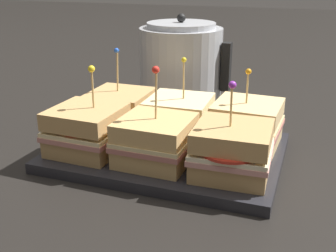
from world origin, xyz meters
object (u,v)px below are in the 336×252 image
Objects in this scene: sandwich_front_left at (87,130)px; sandwich_back_left at (120,110)px; sandwich_back_right at (247,124)px; sandwich_front_right at (232,150)px; kettle_steel at (181,65)px; sandwich_back_center at (181,117)px; sandwich_front_center at (155,140)px; serving_platter at (168,152)px.

sandwich_back_left is at bearing 88.40° from sandwich_front_left.
sandwich_back_left is 1.13× the size of sandwich_back_right.
sandwich_front_right is 1.06× the size of sandwich_back_right.
kettle_steel is at bearing 130.21° from sandwich_back_right.
sandwich_front_left is 0.17m from sandwich_back_center.
sandwich_back_center is at bearing 135.10° from sandwich_front_right.
sandwich_back_left is (0.00, 0.12, -0.00)m from sandwich_front_left.
sandwich_back_left is (-0.12, 0.12, -0.00)m from sandwich_front_center.
sandwich_front_right is at bearing -0.08° from sandwich_front_left.
sandwich_front_center is 0.12m from sandwich_back_center.
sandwich_back_left is at bearing 134.80° from sandwich_front_center.
serving_platter is 0.15m from sandwich_back_right.
sandwich_back_center is at bearing -179.50° from sandwich_back_right.
sandwich_front_center reaches higher than sandwich_front_right.
sandwich_front_right is (0.25, -0.00, 0.00)m from sandwich_front_left.
sandwich_front_right is at bearing -26.44° from sandwich_back_left.
sandwich_front_left reaches higher than sandwich_back_right.
sandwich_front_right is at bearing -0.80° from sandwich_front_center.
sandwich_front_left is 1.02× the size of sandwich_front_right.
kettle_steel reaches higher than sandwich_back_right.
sandwich_front_left is (-0.12, -0.06, 0.05)m from serving_platter.
sandwich_back_left is at bearing 179.66° from sandwich_back_center.
sandwich_front_center is at bearing -136.40° from sandwich_back_right.
serving_platter is 2.48× the size of sandwich_front_center.
sandwich_front_left is 0.36m from kettle_steel.
sandwich_back_left is at bearing 153.56° from sandwich_front_right.
sandwich_front_right is (0.12, -0.06, 0.05)m from serving_platter.
sandwich_back_center is at bearing 87.97° from sandwich_front_center.
sandwich_back_center is 0.12m from sandwich_back_right.
sandwich_front_right is 0.17m from sandwich_back_center.
sandwich_back_right is at bearing 89.67° from sandwich_front_right.
sandwich_front_right is at bearing -90.33° from sandwich_back_right.
sandwich_front_left and sandwich_back_center have the same top height.
sandwich_front_center is 1.06× the size of sandwich_back_center.
serving_platter is 2.62× the size of sandwich_front_left.
serving_platter is 0.14m from sandwich_back_left.
sandwich_back_center reaches higher than sandwich_front_right.
sandwich_front_left is 0.12m from sandwich_front_center.
sandwich_front_center is at bearing -45.20° from sandwich_back_left.
sandwich_front_center is 1.01× the size of sandwich_back_left.
sandwich_back_center is (0.00, 0.06, 0.05)m from serving_platter.
sandwich_back_right is at bearing 43.60° from sandwich_front_center.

